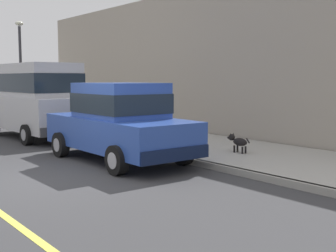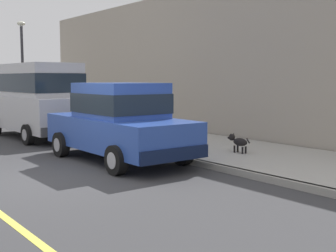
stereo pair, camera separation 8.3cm
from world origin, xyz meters
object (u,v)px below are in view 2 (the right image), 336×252
car_silver_van (37,97)px  street_lamp (22,59)px  fire_hydrant (143,132)px  car_blue_sedan (119,121)px  dog_black (238,141)px

car_silver_van → street_lamp: 5.44m
car_silver_van → fire_hydrant: (1.46, -4.24, -0.92)m
car_blue_sedan → car_silver_van: car_silver_van is taller
car_silver_van → dog_black: 7.51m
car_silver_van → fire_hydrant: size_ratio=6.82×
dog_black → street_lamp: bearing=95.4°
car_silver_van → dog_black: car_silver_van is taller
car_silver_van → fire_hydrant: car_silver_van is taller
dog_black → street_lamp: street_lamp is taller
fire_hydrant → dog_black: bearing=-69.3°
fire_hydrant → street_lamp: 9.61m
car_blue_sedan → street_lamp: size_ratio=1.04×
fire_hydrant → car_blue_sedan: bearing=-141.5°
car_blue_sedan → car_silver_van: 5.50m
dog_black → street_lamp: 12.36m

